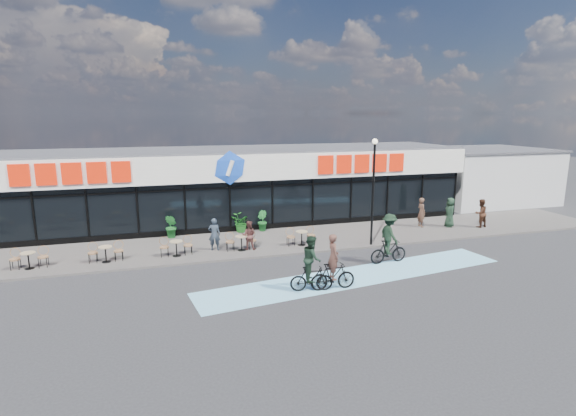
{
  "coord_description": "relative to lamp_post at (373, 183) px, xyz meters",
  "views": [
    {
      "loc": [
        -4.0,
        -17.91,
        6.75
      ],
      "look_at": [
        2.4,
        3.5,
        2.04
      ],
      "focal_mm": 28.0,
      "sensor_mm": 36.0,
      "label": 1
    }
  ],
  "objects": [
    {
      "name": "ground",
      "position": [
        -6.54,
        -2.3,
        -3.31
      ],
      "size": [
        120.0,
        120.0,
        0.0
      ],
      "primitive_type": "plane",
      "color": "#28282B",
      "rests_on": "ground"
    },
    {
      "name": "sidewalk",
      "position": [
        -6.54,
        2.2,
        -3.26
      ],
      "size": [
        44.0,
        5.0,
        0.1
      ],
      "primitive_type": "cube",
      "color": "#514D48",
      "rests_on": "ground"
    },
    {
      "name": "bike_lane",
      "position": [
        -2.54,
        -3.8,
        -3.3
      ],
      "size": [
        14.17,
        4.13,
        0.01
      ],
      "primitive_type": "cube",
      "rotation": [
        0.0,
        0.0,
        0.14
      ],
      "color": "#78C1E3",
      "rests_on": "ground"
    },
    {
      "name": "building",
      "position": [
        -6.54,
        7.63,
        -0.97
      ],
      "size": [
        30.6,
        6.57,
        4.75
      ],
      "color": "black",
      "rests_on": "ground"
    },
    {
      "name": "neighbour_building",
      "position": [
        13.96,
        8.7,
        -1.25
      ],
      "size": [
        9.2,
        7.2,
        4.11
      ],
      "color": "beige",
      "rests_on": "ground"
    },
    {
      "name": "lamp_post",
      "position": [
        0.0,
        0.0,
        0.0
      ],
      "size": [
        0.28,
        0.28,
        5.44
      ],
      "color": "black",
      "rests_on": "sidewalk"
    },
    {
      "name": "bistro_set_1",
      "position": [
        -16.03,
        0.99,
        -2.75
      ],
      "size": [
        1.54,
        0.62,
        0.9
      ],
      "color": "tan",
      "rests_on": "sidewalk"
    },
    {
      "name": "bistro_set_2",
      "position": [
        -12.9,
        0.99,
        -2.75
      ],
      "size": [
        1.54,
        0.62,
        0.9
      ],
      "color": "tan",
      "rests_on": "sidewalk"
    },
    {
      "name": "bistro_set_3",
      "position": [
        -9.76,
        0.99,
        -2.75
      ],
      "size": [
        1.54,
        0.62,
        0.9
      ],
      "color": "tan",
      "rests_on": "sidewalk"
    },
    {
      "name": "bistro_set_4",
      "position": [
        -6.63,
        0.99,
        -2.75
      ],
      "size": [
        1.54,
        0.62,
        0.9
      ],
      "color": "tan",
      "rests_on": "sidewalk"
    },
    {
      "name": "bistro_set_5",
      "position": [
        -3.49,
        0.99,
        -2.75
      ],
      "size": [
        1.54,
        0.62,
        0.9
      ],
      "color": "tan",
      "rests_on": "sidewalk"
    },
    {
      "name": "potted_plant_left",
      "position": [
        -9.84,
        4.22,
        -2.56
      ],
      "size": [
        0.83,
        0.89,
        1.3
      ],
      "primitive_type": "imported",
      "rotation": [
        0.0,
        0.0,
        5.16
      ],
      "color": "#1C6425",
      "rests_on": "sidewalk"
    },
    {
      "name": "potted_plant_mid",
      "position": [
        -4.77,
        4.34,
        -2.63
      ],
      "size": [
        0.66,
        0.75,
        1.17
      ],
      "primitive_type": "imported",
      "rotation": [
        0.0,
        0.0,
        1.82
      ],
      "color": "#1B5E24",
      "rests_on": "sidewalk"
    },
    {
      "name": "potted_plant_right",
      "position": [
        -6.05,
        4.38,
        -2.66
      ],
      "size": [
        1.15,
        1.04,
        1.11
      ],
      "primitive_type": "imported",
      "rotation": [
        0.0,
        0.0,
        2.95
      ],
      "color": "#1B5F1C",
      "rests_on": "sidewalk"
    },
    {
      "name": "patron_left",
      "position": [
        -7.9,
        1.34,
        -2.4
      ],
      "size": [
        0.66,
        0.51,
        1.63
      ],
      "primitive_type": "imported",
      "rotation": [
        0.0,
        0.0,
        2.92
      ],
      "color": "#2A3541",
      "rests_on": "sidewalk"
    },
    {
      "name": "patron_right",
      "position": [
        -6.24,
        0.96,
        -2.48
      ],
      "size": [
        0.85,
        0.75,
        1.46
      ],
      "primitive_type": "imported",
      "rotation": [
        0.0,
        0.0,
        2.82
      ],
      "color": "brown",
      "rests_on": "sidewalk"
    },
    {
      "name": "pedestrian_a",
      "position": [
        6.2,
        2.03,
        -2.33
      ],
      "size": [
        0.79,
        0.99,
        1.76
      ],
      "primitive_type": "imported",
      "rotation": [
        0.0,
        0.0,
        -1.87
      ],
      "color": "#1B3121",
      "rests_on": "sidewalk"
    },
    {
      "name": "pedestrian_b",
      "position": [
        4.58,
        2.54,
        -2.33
      ],
      "size": [
        0.43,
        0.64,
        1.76
      ],
      "primitive_type": "imported",
      "rotation": [
        0.0,
        0.0,
        1.56
      ],
      "color": "brown",
      "rests_on": "sidewalk"
    },
    {
      "name": "pedestrian_c",
      "position": [
        7.89,
        1.42,
        -2.36
      ],
      "size": [
        0.88,
        0.71,
        1.7
      ],
      "primitive_type": "imported",
      "rotation": [
        0.0,
        0.0,
        3.23
      ],
      "color": "#3D2216",
      "rests_on": "sidewalk"
    },
    {
      "name": "cyclist_a",
      "position": [
        -4.98,
        -4.78,
        -2.34
      ],
      "size": [
        1.72,
        0.97,
        2.21
      ],
      "color": "black",
      "rests_on": "ground"
    },
    {
      "name": "cyclist_b",
      "position": [
        -0.47,
        -2.64,
        -2.26
      ],
      "size": [
        1.86,
        1.24,
        2.31
      ],
      "color": "black",
      "rests_on": "ground"
    },
    {
      "name": "cyclist_c",
      "position": [
        -4.13,
        -4.88,
        -2.5
      ],
      "size": [
        1.83,
        0.67,
        2.25
      ],
      "color": "black",
      "rests_on": "ground"
    }
  ]
}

